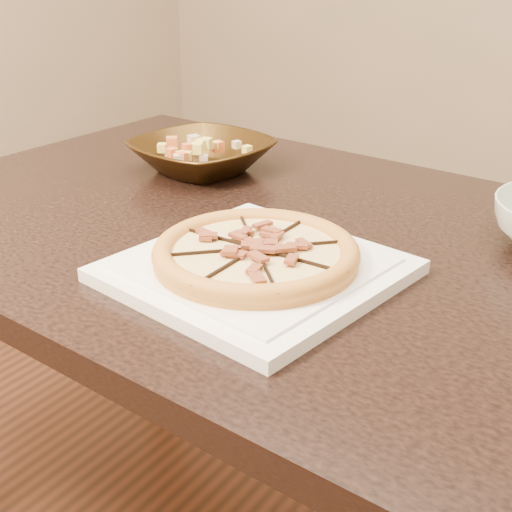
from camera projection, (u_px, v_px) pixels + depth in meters
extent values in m
cube|color=black|center=(273.00, 238.00, 1.09)|extent=(1.34, 0.91, 0.04)
cylinder|color=black|center=(154.00, 283.00, 1.78)|extent=(0.07, 0.07, 0.71)
cube|color=white|center=(256.00, 271.00, 0.92)|extent=(0.36, 0.36, 0.02)
cube|color=white|center=(256.00, 263.00, 0.91)|extent=(0.31, 0.31, 0.00)
cylinder|color=#BD7D2A|center=(256.00, 257.00, 0.91)|extent=(0.26, 0.26, 0.01)
torus|color=#BD7D2A|center=(256.00, 252.00, 0.91)|extent=(0.27, 0.27, 0.03)
cylinder|color=#FFE0AB|center=(256.00, 252.00, 0.91)|extent=(0.21, 0.21, 0.01)
cube|color=black|center=(256.00, 249.00, 0.91)|extent=(0.00, 0.26, 0.01)
cube|color=black|center=(256.00, 249.00, 0.91)|extent=(0.19, 0.19, 0.01)
cube|color=black|center=(256.00, 249.00, 0.91)|extent=(0.26, 0.00, 0.01)
cube|color=black|center=(256.00, 249.00, 0.91)|extent=(0.19, 0.19, 0.01)
cube|color=brown|center=(268.00, 250.00, 0.89)|extent=(0.02, 0.01, 0.00)
cube|color=brown|center=(288.00, 252.00, 0.89)|extent=(0.03, 0.02, 0.00)
cube|color=brown|center=(310.00, 250.00, 0.90)|extent=(0.03, 0.02, 0.00)
cube|color=brown|center=(277.00, 246.00, 0.91)|extent=(0.03, 0.03, 0.00)
cube|color=brown|center=(294.00, 242.00, 0.92)|extent=(0.03, 0.03, 0.00)
cube|color=brown|center=(305.00, 235.00, 0.94)|extent=(0.02, 0.03, 0.00)
cube|color=brown|center=(275.00, 240.00, 0.92)|extent=(0.02, 0.03, 0.00)
cube|color=brown|center=(280.00, 232.00, 0.95)|extent=(0.01, 0.02, 0.00)
cube|color=brown|center=(278.00, 224.00, 0.97)|extent=(0.02, 0.03, 0.00)
cube|color=brown|center=(260.00, 234.00, 0.94)|extent=(0.02, 0.03, 0.00)
cube|color=brown|center=(252.00, 227.00, 0.96)|extent=(0.03, 0.03, 0.00)
cube|color=brown|center=(251.00, 240.00, 0.92)|extent=(0.03, 0.03, 0.00)
cube|color=brown|center=(238.00, 234.00, 0.94)|extent=(0.03, 0.02, 0.00)
cube|color=brown|center=(219.00, 231.00, 0.95)|extent=(0.03, 0.02, 0.00)
cube|color=brown|center=(236.00, 241.00, 0.92)|extent=(0.02, 0.01, 0.00)
cube|color=brown|center=(216.00, 240.00, 0.92)|extent=(0.03, 0.02, 0.00)
cube|color=brown|center=(194.00, 243.00, 0.91)|extent=(0.03, 0.02, 0.00)
cube|color=brown|center=(226.00, 248.00, 0.90)|extent=(0.03, 0.03, 0.00)
cube|color=brown|center=(208.00, 253.00, 0.89)|extent=(0.03, 0.03, 0.00)
cube|color=brown|center=(242.00, 250.00, 0.89)|extent=(0.02, 0.03, 0.00)
cube|color=brown|center=(229.00, 257.00, 0.88)|extent=(0.02, 0.03, 0.00)
cube|color=brown|center=(223.00, 266.00, 0.85)|extent=(0.01, 0.02, 0.00)
cube|color=brown|center=(248.00, 255.00, 0.88)|extent=(0.02, 0.03, 0.00)
cube|color=brown|center=(250.00, 264.00, 0.86)|extent=(0.02, 0.03, 0.00)
cube|color=brown|center=(261.00, 273.00, 0.83)|extent=(0.03, 0.03, 0.00)
cube|color=brown|center=(265.00, 258.00, 0.87)|extent=(0.03, 0.03, 0.00)
cube|color=brown|center=(281.00, 264.00, 0.86)|extent=(0.03, 0.02, 0.00)
cube|color=brown|center=(305.00, 268.00, 0.85)|extent=(0.03, 0.02, 0.00)
imported|color=#422D12|center=(202.00, 156.00, 1.32)|extent=(0.28, 0.28, 0.06)
cube|color=tan|center=(201.00, 132.00, 1.30)|extent=(0.03, 0.03, 0.03)
cube|color=#D76231|center=(209.00, 133.00, 1.29)|extent=(0.03, 0.03, 0.03)
cube|color=#E6D25E|center=(219.00, 133.00, 1.30)|extent=(0.03, 0.03, 0.03)
cube|color=tan|center=(227.00, 131.00, 1.31)|extent=(0.03, 0.03, 0.03)
cube|color=#D76231|center=(206.00, 132.00, 1.30)|extent=(0.03, 0.03, 0.03)
cube|color=#E6D25E|center=(212.00, 130.00, 1.31)|extent=(0.03, 0.03, 0.03)
cube|color=tan|center=(215.00, 128.00, 1.33)|extent=(0.03, 0.03, 0.03)
cube|color=#D76231|center=(201.00, 132.00, 1.30)|extent=(0.03, 0.03, 0.03)
cube|color=#E6D25E|center=(202.00, 130.00, 1.31)|extent=(0.03, 0.03, 0.03)
cube|color=tan|center=(199.00, 128.00, 1.33)|extent=(0.03, 0.03, 0.03)
cube|color=#D76231|center=(191.00, 126.00, 1.34)|extent=(0.03, 0.03, 0.03)
cube|color=#E6D25E|center=(198.00, 131.00, 1.30)|extent=(0.03, 0.03, 0.03)
cube|color=tan|center=(190.00, 130.00, 1.31)|extent=(0.03, 0.03, 0.03)
cube|color=#D76231|center=(179.00, 131.00, 1.31)|extent=(0.03, 0.03, 0.03)
cube|color=#E6D25E|center=(199.00, 132.00, 1.30)|extent=(0.03, 0.03, 0.03)
cube|color=tan|center=(190.00, 133.00, 1.29)|extent=(0.03, 0.03, 0.03)
cube|color=#D76231|center=(183.00, 135.00, 1.28)|extent=(0.03, 0.03, 0.03)
cube|color=#E6D25E|center=(178.00, 137.00, 1.27)|extent=(0.03, 0.03, 0.03)
cube|color=tan|center=(197.00, 134.00, 1.29)|extent=(0.03, 0.03, 0.03)
cube|color=#D76231|center=(195.00, 136.00, 1.27)|extent=(0.03, 0.03, 0.03)
cube|color=#E6D25E|center=(198.00, 139.00, 1.26)|extent=(0.03, 0.03, 0.03)
cube|color=tan|center=(201.00, 133.00, 1.29)|extent=(0.03, 0.03, 0.03)
cube|color=#D76231|center=(205.00, 135.00, 1.28)|extent=(0.03, 0.03, 0.03)
cube|color=#E6D25E|center=(214.00, 137.00, 1.27)|extent=(0.03, 0.03, 0.03)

